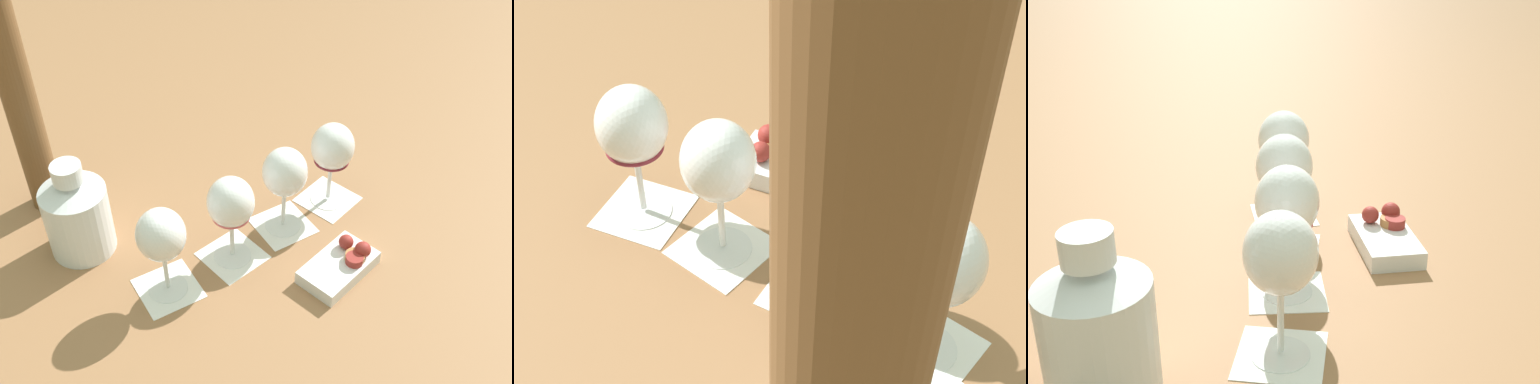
# 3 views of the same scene
# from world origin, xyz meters

# --- Properties ---
(ground_plane) EXTENTS (8.00, 8.00, 0.00)m
(ground_plane) POSITION_xyz_m (0.00, 0.00, 0.00)
(ground_plane) COLOR #936642
(tasting_card_0) EXTENTS (0.14, 0.14, 0.00)m
(tasting_card_0) POSITION_xyz_m (-0.13, 0.14, 0.00)
(tasting_card_0) COLOR white
(tasting_card_0) RESTS_ON ground_plane
(tasting_card_1) EXTENTS (0.14, 0.14, 0.00)m
(tasting_card_1) POSITION_xyz_m (-0.04, 0.04, 0.00)
(tasting_card_1) COLOR white
(tasting_card_1) RESTS_ON ground_plane
(tasting_card_2) EXTENTS (0.14, 0.14, 0.00)m
(tasting_card_2) POSITION_xyz_m (0.05, -0.05, 0.00)
(tasting_card_2) COLOR white
(tasting_card_2) RESTS_ON ground_plane
(tasting_card_3) EXTENTS (0.14, 0.14, 0.00)m
(tasting_card_3) POSITION_xyz_m (0.13, -0.13, 0.00)
(tasting_card_3) COLOR white
(tasting_card_3) RESTS_ON ground_plane
(wine_glass_0) EXTENTS (0.08, 0.08, 0.18)m
(wine_glass_0) POSITION_xyz_m (-0.13, 0.14, 0.13)
(wine_glass_0) COLOR white
(wine_glass_0) RESTS_ON tasting_card_0
(wine_glass_1) EXTENTS (0.08, 0.08, 0.18)m
(wine_glass_1) POSITION_xyz_m (-0.04, 0.04, 0.13)
(wine_glass_1) COLOR white
(wine_glass_1) RESTS_ON tasting_card_1
(wine_glass_2) EXTENTS (0.08, 0.08, 0.18)m
(wine_glass_2) POSITION_xyz_m (0.05, -0.05, 0.13)
(wine_glass_2) COLOR white
(wine_glass_2) RESTS_ON tasting_card_2
(wine_glass_3) EXTENTS (0.08, 0.08, 0.18)m
(wine_glass_3) POSITION_xyz_m (0.13, -0.13, 0.13)
(wine_glass_3) COLOR white
(wine_glass_3) RESTS_ON tasting_card_3
(snack_dish) EXTENTS (0.16, 0.15, 0.06)m
(snack_dish) POSITION_xyz_m (-0.06, -0.16, 0.02)
(snack_dish) COLOR silver
(snack_dish) RESTS_ON ground_plane
(umbrella_pole) EXTENTS (0.06, 0.06, 1.08)m
(umbrella_pole) POSITION_xyz_m (0.06, 0.43, 0.54)
(umbrella_pole) COLOR brown
(umbrella_pole) RESTS_ON ground_plane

